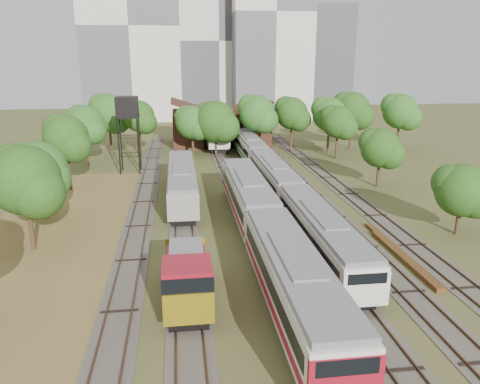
{
  "coord_description": "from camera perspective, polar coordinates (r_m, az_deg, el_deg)",
  "views": [
    {
      "loc": [
        -8.23,
        -21.96,
        14.45
      ],
      "look_at": [
        -2.76,
        18.93,
        2.5
      ],
      "focal_mm": 35.0,
      "sensor_mm": 36.0,
      "label": 1
    }
  ],
  "objects": [
    {
      "name": "ground",
      "position": [
        27.54,
        11.41,
        -15.85
      ],
      "size": [
        240.0,
        240.0,
        0.0
      ],
      "primitive_type": "plane",
      "color": "#475123",
      "rests_on": "ground"
    },
    {
      "name": "dry_grass_patch",
      "position": [
        34.66,
        -23.58,
        -9.9
      ],
      "size": [
        14.0,
        60.0,
        0.04
      ],
      "primitive_type": "cube",
      "color": "brown",
      "rests_on": "ground"
    },
    {
      "name": "tracks",
      "position": [
        49.7,
        1.46,
        -0.7
      ],
      "size": [
        24.6,
        80.0,
        0.19
      ],
      "color": "#4C473D",
      "rests_on": "ground"
    },
    {
      "name": "railcar_red_set",
      "position": [
        34.99,
        3.14,
        -4.64
      ],
      "size": [
        3.12,
        34.58,
        3.87
      ],
      "color": "black",
      "rests_on": "ground"
    },
    {
      "name": "railcar_green_set",
      "position": [
        51.24,
        4.14,
        1.84
      ],
      "size": [
        2.78,
        52.07,
        3.43
      ],
      "color": "black",
      "rests_on": "ground"
    },
    {
      "name": "railcar_rear",
      "position": [
        79.11,
        -3.03,
        7.19
      ],
      "size": [
        3.29,
        16.08,
        4.07
      ],
      "color": "black",
      "rests_on": "ground"
    },
    {
      "name": "shunter_locomotive",
      "position": [
        28.25,
        -6.45,
        -10.68
      ],
      "size": [
        2.77,
        8.1,
        3.63
      ],
      "color": "black",
      "rests_on": "ground"
    },
    {
      "name": "old_grey_coach",
      "position": [
        49.03,
        -7.1,
        1.23
      ],
      "size": [
        2.86,
        18.0,
        3.53
      ],
      "color": "black",
      "rests_on": "ground"
    },
    {
      "name": "water_tower",
      "position": [
        61.12,
        -13.59,
        9.82
      ],
      "size": [
        2.8,
        2.8,
        9.7
      ],
      "color": "black",
      "rests_on": "ground"
    },
    {
      "name": "rail_pile_near",
      "position": [
        36.86,
        19.38,
        -7.61
      ],
      "size": [
        0.68,
        10.21,
        0.34
      ],
      "primitive_type": "cube",
      "color": "brown",
      "rests_on": "ground"
    },
    {
      "name": "rail_pile_far",
      "position": [
        39.49,
        17.66,
        -5.9
      ],
      "size": [
        0.53,
        8.45,
        0.27
      ],
      "primitive_type": "cube",
      "color": "brown",
      "rests_on": "ground"
    },
    {
      "name": "maintenance_shed",
      "position": [
        81.09,
        -2.45,
        7.96
      ],
      "size": [
        16.45,
        11.55,
        7.58
      ],
      "color": "#3B1C15",
      "rests_on": "ground"
    },
    {
      "name": "tree_band_left",
      "position": [
        43.55,
        -23.84,
        2.84
      ],
      "size": [
        6.68,
        56.7,
        8.41
      ],
      "color": "#382616",
      "rests_on": "ground"
    },
    {
      "name": "tree_band_far",
      "position": [
        72.42,
        2.12,
        9.35
      ],
      "size": [
        50.97,
        9.49,
        9.15
      ],
      "color": "#382616",
      "rests_on": "ground"
    },
    {
      "name": "tree_band_right",
      "position": [
        56.58,
        16.52,
        5.49
      ],
      "size": [
        4.96,
        35.52,
        7.75
      ],
      "color": "#382616",
      "rests_on": "ground"
    },
    {
      "name": "tower_left",
      "position": [
        117.55,
        -13.1,
        18.96
      ],
      "size": [
        22.0,
        16.0,
        42.0
      ],
      "primitive_type": "cube",
      "color": "beige",
      "rests_on": "ground"
    },
    {
      "name": "tower_centre",
      "position": [
        122.43,
        -2.96,
        17.8
      ],
      "size": [
        20.0,
        18.0,
        36.0
      ],
      "primitive_type": "cube",
      "color": "beige",
      "rests_on": "ground"
    },
    {
      "name": "tower_right",
      "position": [
        116.49,
        3.65,
        20.83
      ],
      "size": [
        18.0,
        16.0,
        48.0
      ],
      "primitive_type": "cube",
      "color": "beige",
      "rests_on": "ground"
    },
    {
      "name": "tower_far_right",
      "position": [
        138.55,
        10.53,
        15.71
      ],
      "size": [
        12.0,
        12.0,
        28.0
      ],
      "primitive_type": "cube",
      "color": "#43454B",
      "rests_on": "ground"
    }
  ]
}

